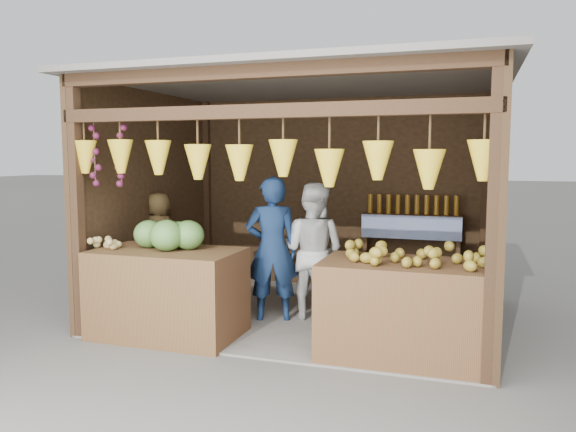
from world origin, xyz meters
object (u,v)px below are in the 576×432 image
object	(u,v)px
counter_right	(404,311)
vendor_seated	(159,235)
counter_left	(168,293)
man_standing	(272,250)
woman_standing	(313,251)

from	to	relation	value
counter_right	vendor_seated	bearing A→B (deg)	161.57
counter_left	man_standing	bearing A→B (deg)	45.06
counter_right	woman_standing	world-z (taller)	woman_standing
woman_standing	vendor_seated	xyz separation A→B (m)	(-1.99, 0.08, 0.08)
counter_right	vendor_seated	distance (m)	3.30
counter_right	man_standing	world-z (taller)	man_standing
counter_left	vendor_seated	bearing A→B (deg)	124.34
man_standing	woman_standing	size ratio (longest dim) A/B	1.04
counter_left	woman_standing	size ratio (longest dim) A/B	0.95
counter_right	man_standing	xyz separation A→B (m)	(-1.52, 0.73, 0.36)
woman_standing	vendor_seated	size ratio (longest dim) A/B	1.45
counter_left	vendor_seated	world-z (taller)	vendor_seated
man_standing	woman_standing	world-z (taller)	man_standing
counter_right	man_standing	bearing A→B (deg)	154.24
man_standing	vendor_seated	size ratio (longest dim) A/B	1.52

